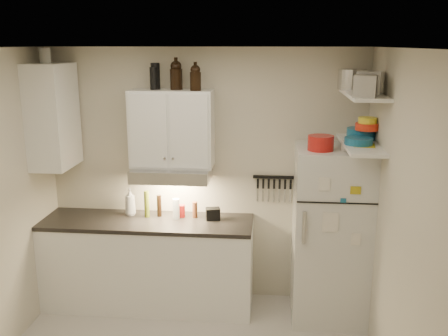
{
  "coord_description": "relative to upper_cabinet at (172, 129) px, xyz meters",
  "views": [
    {
      "loc": [
        0.66,
        -3.4,
        2.63
      ],
      "look_at": [
        0.25,
        0.9,
        1.55
      ],
      "focal_mm": 40.0,
      "sensor_mm": 36.0,
      "label": 1
    }
  ],
  "objects": [
    {
      "name": "oil_bottle",
      "position": [
        -0.27,
        -0.04,
        -0.77
      ],
      "size": [
        0.06,
        0.06,
        0.27
      ],
      "primitive_type": "cylinder",
      "rotation": [
        0.0,
        0.0,
        -0.14
      ],
      "color": "#535F17",
      "rests_on": "countertop"
    },
    {
      "name": "bowl_orange",
      "position": [
        1.81,
        -0.23,
        0.08
      ],
      "size": [
        0.21,
        0.21,
        0.06
      ],
      "primitive_type": "cylinder",
      "color": "red",
      "rests_on": "bowl_teal"
    },
    {
      "name": "dutch_oven",
      "position": [
        1.4,
        -0.3,
        -0.06
      ],
      "size": [
        0.27,
        0.27,
        0.13
      ],
      "primitive_type": "cylinder",
      "rotation": [
        0.0,
        0.0,
        0.15
      ],
      "color": "#AE1814",
      "rests_on": "fridge"
    },
    {
      "name": "vinegar_bottle",
      "position": [
        -0.15,
        -0.01,
        -0.79
      ],
      "size": [
        0.06,
        0.06,
        0.22
      ],
      "primitive_type": "cylinder",
      "rotation": [
        0.0,
        0.0,
        0.29
      ],
      "color": "black",
      "rests_on": "countertop"
    },
    {
      "name": "countertop",
      "position": [
        -0.25,
        -0.14,
        -0.93
      ],
      "size": [
        2.1,
        0.62,
        0.04
      ],
      "primitive_type": "cube",
      "color": "black",
      "rests_on": "base_cabinet"
    },
    {
      "name": "side_jar",
      "position": [
        -1.17,
        -0.11,
        0.7
      ],
      "size": [
        0.12,
        0.12,
        0.14
      ],
      "primitive_type": "cylinder",
      "rotation": [
        0.0,
        0.0,
        -0.14
      ],
      "color": "silver",
      "rests_on": "side_cabinet"
    },
    {
      "name": "knife_strip",
      "position": [
        1.0,
        0.15,
        -0.51
      ],
      "size": [
        0.42,
        0.02,
        0.03
      ],
      "primitive_type": "cube",
      "color": "black",
      "rests_on": "back_wall"
    },
    {
      "name": "side_cabinet",
      "position": [
        -1.14,
        -0.14,
        0.12
      ],
      "size": [
        0.33,
        0.55,
        1.0
      ],
      "primitive_type": "cube",
      "color": "white",
      "rests_on": "left_wall"
    },
    {
      "name": "shelf_hi",
      "position": [
        1.75,
        -0.31,
        0.38
      ],
      "size": [
        0.3,
        0.95,
        0.03
      ],
      "primitive_type": "cube",
      "color": "white",
      "rests_on": "right_wall"
    },
    {
      "name": "base_cabinet",
      "position": [
        -0.25,
        -0.14,
        -1.39
      ],
      "size": [
        2.1,
        0.6,
        0.88
      ],
      "primitive_type": "cube",
      "color": "white",
      "rests_on": "floor"
    },
    {
      "name": "bowl_yellow",
      "position": [
        1.81,
        -0.23,
        0.14
      ],
      "size": [
        0.16,
        0.16,
        0.05
      ],
      "primitive_type": "cylinder",
      "color": "yellow",
      "rests_on": "bowl_orange"
    },
    {
      "name": "bowl_teal",
      "position": [
        1.78,
        -0.13,
        0.0
      ],
      "size": [
        0.26,
        0.26,
        0.1
      ],
      "primitive_type": "cylinder",
      "color": "#185F87",
      "rests_on": "shelf_lo"
    },
    {
      "name": "upper_cabinet",
      "position": [
        0.0,
        0.0,
        0.0
      ],
      "size": [
        0.8,
        0.33,
        0.75
      ],
      "primitive_type": "cube",
      "color": "white",
      "rests_on": "back_wall"
    },
    {
      "name": "fridge",
      "position": [
        1.55,
        -0.18,
        -0.98
      ],
      "size": [
        0.7,
        0.68,
        1.7
      ],
      "primitive_type": "cube",
      "color": "silver",
      "rests_on": "floor"
    },
    {
      "name": "pepper_mill",
      "position": [
        0.21,
        -0.01,
        -0.82
      ],
      "size": [
        0.07,
        0.07,
        0.16
      ],
      "primitive_type": "cylinder",
      "rotation": [
        0.0,
        0.0,
        -0.42
      ],
      "color": "brown",
      "rests_on": "countertop"
    },
    {
      "name": "soap_bottle",
      "position": [
        -0.45,
        0.0,
        -0.75
      ],
      "size": [
        0.16,
        0.16,
        0.31
      ],
      "primitive_type": "imported",
      "rotation": [
        0.0,
        0.0,
        0.43
      ],
      "color": "white",
      "rests_on": "countertop"
    },
    {
      "name": "growler_b",
      "position": [
        0.25,
        -0.07,
        0.5
      ],
      "size": [
        0.14,
        0.14,
        0.25
      ],
      "primitive_type": null,
      "rotation": [
        0.0,
        0.0,
        0.41
      ],
      "color": "black",
      "rests_on": "upper_cabinet"
    },
    {
      "name": "ceiling",
      "position": [
        0.3,
        -1.33,
        0.78
      ],
      "size": [
        3.2,
        3.0,
        0.02
      ],
      "primitive_type": "cube",
      "color": "white",
      "rests_on": "ground"
    },
    {
      "name": "back_wall",
      "position": [
        0.3,
        0.18,
        -0.53
      ],
      "size": [
        3.2,
        0.02,
        2.6
      ],
      "primitive_type": "cube",
      "color": "beige",
      "rests_on": "ground"
    },
    {
      "name": "thermos_a",
      "position": [
        -0.15,
        0.03,
        0.5
      ],
      "size": [
        0.11,
        0.11,
        0.25
      ],
      "primitive_type": "cylinder",
      "rotation": [
        0.0,
        0.0,
        0.4
      ],
      "color": "black",
      "rests_on": "upper_cabinet"
    },
    {
      "name": "plates",
      "position": [
        1.72,
        -0.37,
        -0.02
      ],
      "size": [
        0.29,
        0.29,
        0.06
      ],
      "primitive_type": "cylinder",
      "rotation": [
        0.0,
        0.0,
        -0.21
      ],
      "color": "#185F87",
      "rests_on": "shelf_lo"
    },
    {
      "name": "shelf_lo",
      "position": [
        1.75,
        -0.31,
        -0.07
      ],
      "size": [
        0.3,
        0.95,
        0.03
      ],
      "primitive_type": "cube",
      "color": "white",
      "rests_on": "right_wall"
    },
    {
      "name": "range_hood",
      "position": [
        0.0,
        -0.06,
        -0.44
      ],
      "size": [
        0.76,
        0.46,
        0.12
      ],
      "primitive_type": "cube",
      "color": "silver",
      "rests_on": "back_wall"
    },
    {
      "name": "stock_pot",
      "position": [
        1.7,
        0.05,
        0.48
      ],
      "size": [
        0.28,
        0.28,
        0.18
      ],
      "primitive_type": "cylinder",
      "rotation": [
        0.0,
        0.0,
        -0.1
      ],
      "color": "silver",
      "rests_on": "shelf_hi"
    },
    {
      "name": "tin_b",
      "position": [
        1.7,
        -0.65,
        0.48
      ],
      "size": [
        0.21,
        0.21,
        0.17
      ],
      "primitive_type": "cube",
      "rotation": [
        0.0,
        0.0,
        -0.26
      ],
      "color": "#AAAAAD",
      "rests_on": "shelf_hi"
    },
    {
      "name": "book_stack",
      "position": [
        1.77,
        -0.41,
        -0.09
      ],
      "size": [
        0.21,
        0.25,
        0.08
      ],
      "primitive_type": "cube",
      "rotation": [
        0.0,
        0.0,
        -0.15
      ],
      "color": "#B09D16",
      "rests_on": "fridge"
    },
    {
      "name": "clear_bottle",
      "position": [
        0.03,
        -0.06,
        -0.8
      ],
      "size": [
        0.08,
        0.08,
        0.21
      ],
      "primitive_type": "cylinder",
      "rotation": [
        0.0,
        0.0,
        0.22
      ],
      "color": "silver",
      "rests_on": "countertop"
    },
    {
      "name": "caddy",
      "position": [
        0.4,
        -0.05,
        -0.85
      ],
      "size": [
        0.16,
        0.13,
        0.12
      ],
      "primitive_type": "cube",
      "rotation": [
        0.0,
        0.0,
        0.22
      ],
      "color": "black",
      "rests_on": "countertop"
    },
    {
      "name": "growler_a",
      "position": [
        0.05,
        0.02,
        0.52
      ],
      "size": [
        0.14,
        0.14,
        0.28
      ],
      "primitive_type": null,
      "rotation": [
        0.0,
        0.0,
        -0.2
      ],
      "color": "black",
      "rests_on": "upper_cabinet"
    },
    {
      "name": "tin_a",
      "position": [
        1.76,
        -0.43,
        0.49
      ],
      "size": [
        0.23,
        0.21,
        0.19
      ],
      "primitive_type": "cube",
      "rotation": [
        0.0,
        0.0,
        -0.23
      ],
      "color": "#AAAAAD",
      "rests_on": "shelf_hi"
    },
    {
      "name": "right_wall",
      "position": [
        1.91,
        -1.33,
        -0.53
      ],
      "size": [
        0.02,
        3.0,
        2.6
      ],
      "primitive_type": "cube",
      "color": "beige",
      "rests_on": "ground"
    },
    {
      "name": "thermos_b",
      "position": [
        -0.16,
        -0.01,
        0.48
      ],
      "size": [
        0.07,
        0.07,
        0.21
      ],
      "primitive_type": "cylinder",
      "rotation": [
        0.0,
        0.0,
        -0.02
      ],
      "color": "black",
      "rests_on": "upper_cabinet"
    },
    {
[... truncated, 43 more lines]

